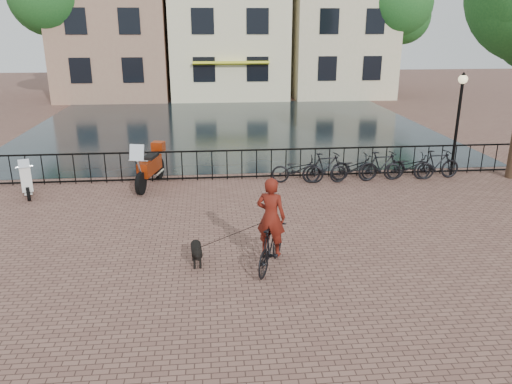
{
  "coord_description": "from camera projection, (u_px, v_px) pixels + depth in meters",
  "views": [
    {
      "loc": [
        -1.07,
        -8.19,
        4.97
      ],
      "look_at": [
        0.0,
        3.0,
        1.2
      ],
      "focal_mm": 35.0,
      "sensor_mm": 36.0,
      "label": 1
    }
  ],
  "objects": [
    {
      "name": "parked_bike_3",
      "position": [
        382.0,
        166.0,
        16.65
      ],
      "size": [
        1.71,
        0.66,
        1.0
      ],
      "primitive_type": "imported",
      "rotation": [
        0.0,
        0.0,
        1.68
      ],
      "color": "black",
      "rests_on": "ground"
    },
    {
      "name": "dog",
      "position": [
        197.0,
        253.0,
        10.81
      ],
      "size": [
        0.33,
        0.85,
        0.56
      ],
      "rotation": [
        0.0,
        0.0,
        0.08
      ],
      "color": "black",
      "rests_on": "ground"
    },
    {
      "name": "canal_water",
      "position": [
        230.0,
        126.0,
        25.73
      ],
      "size": [
        20.0,
        20.0,
        0.0
      ],
      "primitive_type": "plane",
      "color": "black",
      "rests_on": "ground"
    },
    {
      "name": "railing",
      "position": [
        242.0,
        165.0,
        16.79
      ],
      "size": [
        20.0,
        0.05,
        1.02
      ],
      "color": "black",
      "rests_on": "ground"
    },
    {
      "name": "canal_house_left",
      "position": [
        113.0,
        3.0,
        35.0
      ],
      "size": [
        7.5,
        9.0,
        12.8
      ],
      "color": "#976A58",
      "rests_on": "ground"
    },
    {
      "name": "parked_bike_2",
      "position": [
        354.0,
        168.0,
        16.58
      ],
      "size": [
        1.79,
        0.86,
        0.9
      ],
      "primitive_type": "imported",
      "rotation": [
        0.0,
        0.0,
        1.73
      ],
      "color": "black",
      "rests_on": "ground"
    },
    {
      "name": "canal_house_right",
      "position": [
        337.0,
        1.0,
        36.37
      ],
      "size": [
        7.0,
        9.0,
        13.3
      ],
      "color": "beige",
      "rests_on": "ground"
    },
    {
      "name": "lamp_post",
      "position": [
        459.0,
        108.0,
        16.47
      ],
      "size": [
        0.3,
        0.3,
        3.45
      ],
      "color": "black",
      "rests_on": "ground"
    },
    {
      "name": "parked_bike_0",
      "position": [
        298.0,
        170.0,
        16.41
      ],
      "size": [
        1.78,
        0.82,
        0.9
      ],
      "primitive_type": "imported",
      "rotation": [
        0.0,
        0.0,
        1.44
      ],
      "color": "black",
      "rests_on": "ground"
    },
    {
      "name": "canal_house_mid",
      "position": [
        227.0,
        11.0,
        35.88
      ],
      "size": [
        8.0,
        9.5,
        11.8
      ],
      "color": "beige",
      "rests_on": "ground"
    },
    {
      "name": "cyclist",
      "position": [
        271.0,
        229.0,
        10.47
      ],
      "size": [
        1.15,
        1.78,
        2.37
      ],
      "rotation": [
        0.0,
        0.0,
        2.73
      ],
      "color": "black",
      "rests_on": "ground"
    },
    {
      "name": "motorcycle",
      "position": [
        149.0,
        162.0,
        15.97
      ],
      "size": [
        1.06,
        2.35,
        1.63
      ],
      "rotation": [
        0.0,
        0.0,
        -0.24
      ],
      "color": "#972A0A",
      "rests_on": "ground"
    },
    {
      "name": "parked_bike_1",
      "position": [
        326.0,
        167.0,
        16.48
      ],
      "size": [
        1.72,
        0.73,
        1.0
      ],
      "primitive_type": "imported",
      "rotation": [
        0.0,
        0.0,
        1.73
      ],
      "color": "black",
      "rests_on": "ground"
    },
    {
      "name": "tree_far_right",
      "position": [
        398.0,
        4.0,
        33.95
      ],
      "size": [
        4.76,
        4.76,
        8.76
      ],
      "color": "black",
      "rests_on": "ground"
    },
    {
      "name": "ground",
      "position": [
        271.0,
        303.0,
        9.4
      ],
      "size": [
        100.0,
        100.0,
        0.0
      ],
      "primitive_type": "plane",
      "color": "brown",
      "rests_on": "ground"
    },
    {
      "name": "scooter",
      "position": [
        25.0,
        175.0,
        15.14
      ],
      "size": [
        0.86,
        1.46,
        1.31
      ],
      "rotation": [
        0.0,
        0.0,
        0.35
      ],
      "color": "white",
      "rests_on": "ground"
    },
    {
      "name": "parked_bike_5",
      "position": [
        437.0,
        164.0,
        16.82
      ],
      "size": [
        1.7,
        0.63,
        1.0
      ],
      "primitive_type": "imported",
      "rotation": [
        0.0,
        0.0,
        1.67
      ],
      "color": "black",
      "rests_on": "ground"
    },
    {
      "name": "parked_bike_4",
      "position": [
        409.0,
        167.0,
        16.75
      ],
      "size": [
        1.74,
        0.68,
        0.9
      ],
      "primitive_type": "imported",
      "rotation": [
        0.0,
        0.0,
        1.52
      ],
      "color": "black",
      "rests_on": "ground"
    }
  ]
}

